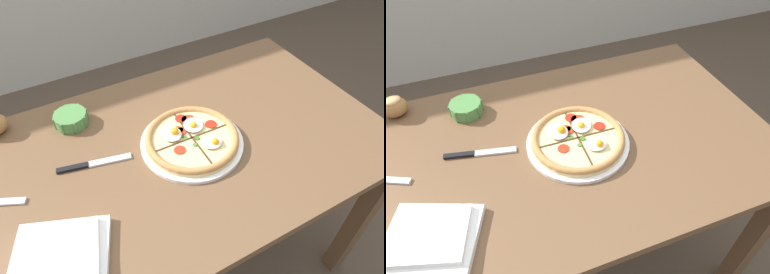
{
  "view_description": "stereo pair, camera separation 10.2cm",
  "coord_description": "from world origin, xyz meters",
  "views": [
    {
      "loc": [
        -0.27,
        -0.65,
        1.52
      ],
      "look_at": [
        0.08,
        -0.02,
        0.81
      ],
      "focal_mm": 32.0,
      "sensor_mm": 36.0,
      "label": 1
    },
    {
      "loc": [
        -0.18,
        -0.69,
        1.52
      ],
      "look_at": [
        0.08,
        -0.02,
        0.81
      ],
      "focal_mm": 32.0,
      "sensor_mm": 36.0,
      "label": 2
    }
  ],
  "objects": [
    {
      "name": "ground_plane",
      "position": [
        0.0,
        0.0,
        0.0
      ],
      "size": [
        12.0,
        12.0,
        0.0
      ],
      "primitive_type": "plane",
      "color": "brown"
    },
    {
      "name": "dining_table",
      "position": [
        0.0,
        0.0,
        0.66
      ],
      "size": [
        1.37,
        0.78,
        0.78
      ],
      "color": "brown",
      "rests_on": "ground_plane"
    },
    {
      "name": "pizza",
      "position": [
        0.08,
        -0.02,
        0.79
      ],
      "size": [
        0.31,
        0.31,
        0.05
      ],
      "color": "white",
      "rests_on": "dining_table"
    },
    {
      "name": "ramekin_bowl",
      "position": [
        -0.22,
        0.25,
        0.8
      ],
      "size": [
        0.11,
        0.11,
        0.04
      ],
      "color": "#4C8442",
      "rests_on": "dining_table"
    },
    {
      "name": "napkin_folded",
      "position": [
        -0.36,
        -0.19,
        0.79
      ],
      "size": [
        0.27,
        0.25,
        0.04
      ],
      "rotation": [
        0.0,
        0.0,
        -0.38
      ],
      "color": "white",
      "rests_on": "dining_table"
    },
    {
      "name": "knife_main",
      "position": [
        -0.21,
        0.05,
        0.78
      ],
      "size": [
        0.21,
        0.06,
        0.01
      ],
      "rotation": [
        0.0,
        0.0,
        -0.22
      ],
      "color": "silver",
      "rests_on": "dining_table"
    }
  ]
}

